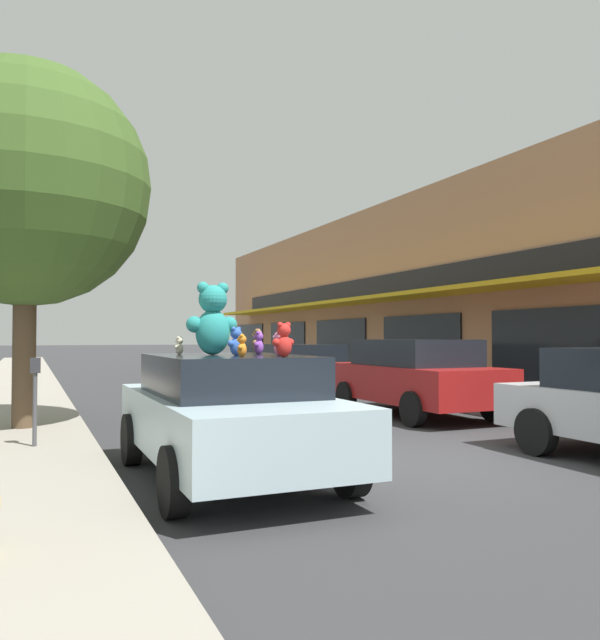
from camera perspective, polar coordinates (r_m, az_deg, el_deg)
The scene contains 16 objects.
ground_plane at distance 8.97m, azimuth 10.23°, elevation -12.42°, with size 260.00×260.00×0.00m, color #333335.
storefront_row at distance 26.22m, azimuth 18.00°, elevation 1.91°, with size 13.28×33.53×6.50m.
plush_art_car at distance 7.57m, azimuth -6.55°, elevation -8.38°, with size 2.07×4.24×1.48m.
teddy_bear_giant at distance 7.68m, azimuth -7.99°, elevation 0.02°, with size 0.65×0.41×0.89m.
teddy_bear_purple at distance 7.96m, azimuth -3.80°, elevation -2.11°, with size 0.19×0.21×0.29m.
teddy_bear_blue at distance 7.41m, azimuth -5.88°, elevation -1.98°, with size 0.25×0.21×0.34m.
teddy_bear_brown at distance 8.56m, azimuth -3.90°, elevation -1.95°, with size 0.21×0.24×0.33m.
teddy_bear_yellow at distance 7.74m, azimuth -5.68°, elevation -2.18°, with size 0.17×0.20×0.28m.
teddy_bear_pink at distance 7.16m, azimuth -1.96°, elevation -2.18°, with size 0.16×0.22×0.29m.
teddy_bear_orange at distance 6.95m, azimuth -5.34°, elevation -2.36°, with size 0.15×0.19×0.25m.
teddy_bear_cream at distance 7.84m, azimuth -10.98°, elevation -2.34°, with size 0.15×0.16×0.23m.
teddy_bear_red at distance 6.80m, azimuth -1.49°, elevation -1.85°, with size 0.29×0.20×0.38m.
parked_car_far_center at distance 13.64m, azimuth 10.45°, elevation -5.00°, with size 2.10×4.37×1.64m.
parked_car_far_right at distance 19.00m, azimuth 0.11°, elevation -4.23°, with size 2.21×4.03×1.47m.
street_tree at distance 12.17m, azimuth -23.75°, elevation 11.20°, with size 4.29×4.29×6.39m.
parking_meter at distance 9.79m, azimuth -23.06°, elevation -5.89°, with size 0.14×0.10×1.27m.
Camera 1 is at (-4.88, -7.33, 1.69)m, focal length 35.00 mm.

